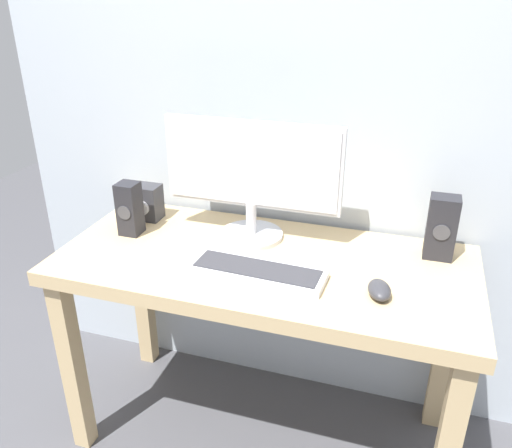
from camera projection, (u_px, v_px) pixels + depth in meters
name	position (u px, v px, depth m)	size (l,w,h in m)	color
ground_plane	(262.00, 430.00, 2.00)	(6.00, 6.00, 0.00)	#4C4C51
wall_back	(296.00, 6.00, 1.66)	(2.22, 0.04, 3.00)	#B2BCC6
desk	(263.00, 286.00, 1.72)	(1.35, 0.61, 0.76)	tan
monitor	(252.00, 175.00, 1.73)	(0.61, 0.22, 0.41)	silver
keyboard_primary	(257.00, 272.00, 1.58)	(0.42, 0.15, 0.03)	silver
mouse	(379.00, 290.00, 1.47)	(0.06, 0.10, 0.04)	#333338
speaker_right	(441.00, 227.00, 1.65)	(0.09, 0.08, 0.21)	#232328
speaker_left	(130.00, 209.00, 1.81)	(0.07, 0.08, 0.19)	#232328
audio_controller	(147.00, 202.00, 1.93)	(0.10, 0.09, 0.13)	#333338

